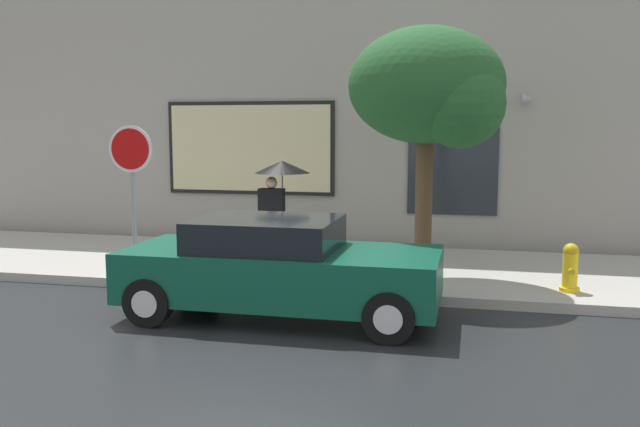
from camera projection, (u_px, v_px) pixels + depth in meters
name	position (u px, v px, depth m)	size (l,w,h in m)	color
ground_plane	(258.00, 315.00, 9.31)	(60.00, 60.00, 0.00)	black
sidewalk	(310.00, 266.00, 12.19)	(20.00, 4.00, 0.15)	#A3A099
building_facade	(337.00, 83.00, 14.18)	(20.00, 0.67, 7.00)	#9E998E
parked_car	(279.00, 268.00, 9.15)	(4.23, 1.86, 1.35)	#0F4C38
fire_hydrant	(570.00, 268.00, 10.00)	(0.30, 0.44, 0.72)	yellow
pedestrian_with_umbrella	(279.00, 181.00, 12.05)	(0.99, 0.99, 1.83)	black
street_tree	(433.00, 91.00, 10.57)	(2.46, 2.10, 4.00)	#4C3823
stop_sign	(132.00, 170.00, 10.94)	(0.76, 0.10, 2.45)	gray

